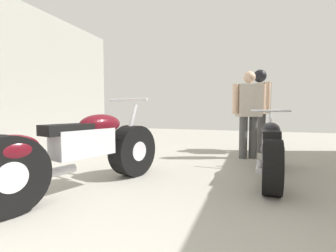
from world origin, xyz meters
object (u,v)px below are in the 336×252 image
Objects in this scene: motorcycle_black_naked at (271,150)px; mechanic_in_blue at (249,109)px; mechanic_with_helmet at (259,103)px; motorcycle_maroon_cruiser at (80,152)px.

motorcycle_black_naked is 1.52m from mechanic_in_blue.
mechanic_in_blue reaches higher than motorcycle_black_naked.
mechanic_in_blue is 0.92× the size of mechanic_with_helmet.
mechanic_with_helmet is at bearing 60.29° from motorcycle_maroon_cruiser.
motorcycle_black_naked is (2.05, 1.22, -0.06)m from motorcycle_maroon_cruiser.
mechanic_with_helmet reaches higher than motorcycle_maroon_cruiser.
mechanic_with_helmet is (0.21, 0.84, 0.14)m from mechanic_in_blue.
mechanic_in_blue is 0.88m from mechanic_with_helmet.
motorcycle_maroon_cruiser is 2.39m from motorcycle_black_naked.
mechanic_with_helmet is (1.97, 3.45, 0.63)m from motorcycle_maroon_cruiser.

